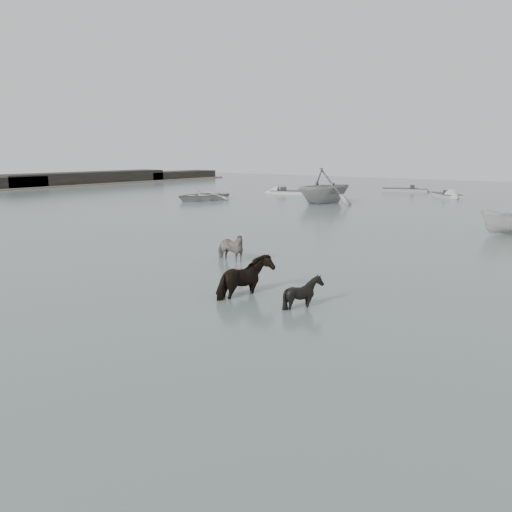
# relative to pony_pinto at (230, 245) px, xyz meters

# --- Properties ---
(ground) EXTENTS (140.00, 140.00, 0.00)m
(ground) POSITION_rel_pony_pinto_xyz_m (2.09, -2.36, -0.69)
(ground) COLOR slate
(ground) RESTS_ON ground
(pony_pinto) EXTENTS (1.67, 0.82, 1.38)m
(pony_pinto) POSITION_rel_pony_pinto_xyz_m (0.00, 0.00, 0.00)
(pony_pinto) COLOR black
(pony_pinto) RESTS_ON ground
(pony_dark) EXTENTS (1.81, 1.97, 1.65)m
(pony_dark) POSITION_rel_pony_pinto_xyz_m (3.74, -3.59, 0.14)
(pony_dark) COLOR black
(pony_dark) RESTS_ON ground
(pony_black) EXTENTS (1.33, 1.27, 1.17)m
(pony_black) POSITION_rel_pony_pinto_xyz_m (5.75, -3.47, -0.10)
(pony_black) COLOR black
(pony_black) RESTS_ON ground
(rowboat_lead) EXTENTS (4.84, 5.96, 1.09)m
(rowboat_lead) POSITION_rel_pony_pinto_xyz_m (-19.13, 18.46, -0.15)
(rowboat_lead) COLOR #BABBB5
(rowboat_lead) RESTS_ON ground
(rowboat_trail) EXTENTS (6.68, 7.26, 3.20)m
(rowboat_trail) POSITION_rel_pony_pinto_xyz_m (-8.79, 23.05, 0.91)
(rowboat_trail) COLOR #9B9D9B
(rowboat_trail) RESTS_ON ground
(skiff_outer) EXTENTS (5.67, 3.76, 0.75)m
(skiff_outer) POSITION_rel_pony_pinto_xyz_m (-16.64, 29.27, -0.31)
(skiff_outer) COLOR beige
(skiff_outer) RESTS_ON ground
(skiff_mid) EXTENTS (4.51, 5.10, 0.75)m
(skiff_mid) POSITION_rel_pony_pinto_xyz_m (-2.06, 35.47, -0.31)
(skiff_mid) COLOR #A6A9A6
(skiff_mid) RESTS_ON ground
(skiff_far) EXTENTS (6.88, 3.77, 0.75)m
(skiff_far) POSITION_rel_pony_pinto_xyz_m (-8.17, 40.15, -0.31)
(skiff_far) COLOR gray
(skiff_far) RESTS_ON ground
(distant_shore) EXTENTS (6.00, 70.00, 1.90)m
(distant_shore) POSITION_rel_pony_pinto_xyz_m (-47.91, 14.38, 0.05)
(distant_shore) COLOR #726856
(distant_shore) RESTS_ON ground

